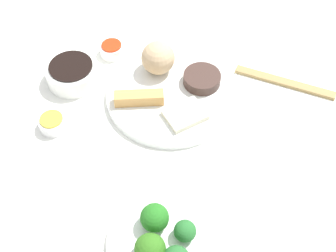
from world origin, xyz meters
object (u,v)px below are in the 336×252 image
at_px(main_plate, 171,95).
at_px(broccoli_plate, 164,243).
at_px(soy_sauce_bowl, 72,74).
at_px(sauce_ramekin_hot_mustard, 53,123).
at_px(chopsticks_pair, 285,82).
at_px(sauce_ramekin_sweet_and_sour, 112,50).

bearing_deg(main_plate, broccoli_plate, -50.83).
relative_size(soy_sauce_bowl, sauce_ramekin_hot_mustard, 2.07).
relative_size(broccoli_plate, sauce_ramekin_hot_mustard, 3.49).
bearing_deg(sauce_ramekin_hot_mustard, broccoli_plate, -6.34).
relative_size(main_plate, sauce_ramekin_hot_mustard, 4.98).
bearing_deg(soy_sauce_bowl, sauce_ramekin_hot_mustard, -58.81).
bearing_deg(broccoli_plate, soy_sauce_bowl, 159.42).
distance_m(sauce_ramekin_hot_mustard, chopsticks_pair, 0.50).
bearing_deg(soy_sauce_bowl, broccoli_plate, -20.58).
bearing_deg(sauce_ramekin_hot_mustard, soy_sauce_bowl, 121.19).
height_order(soy_sauce_bowl, sauce_ramekin_sweet_and_sour, soy_sauce_bowl).
bearing_deg(chopsticks_pair, broccoli_plate, -84.01).
height_order(main_plate, broccoli_plate, main_plate).
xyz_separation_m(soy_sauce_bowl, sauce_ramekin_sweet_and_sour, (0.00, 0.12, -0.01)).
xyz_separation_m(broccoli_plate, sauce_ramekin_hot_mustard, (-0.33, 0.04, 0.01)).
xyz_separation_m(sauce_ramekin_hot_mustard, sauce_ramekin_sweet_and_sour, (-0.07, 0.23, 0.00)).
xyz_separation_m(main_plate, soy_sauce_bowl, (-0.19, -0.10, 0.01)).
xyz_separation_m(main_plate, broccoli_plate, (0.21, -0.26, -0.00)).
height_order(broccoli_plate, sauce_ramekin_sweet_and_sour, sauce_ramekin_sweet_and_sour).
bearing_deg(sauce_ramekin_sweet_and_sour, sauce_ramekin_hot_mustard, -74.14).
bearing_deg(sauce_ramekin_hot_mustard, sauce_ramekin_sweet_and_sour, 105.86).
relative_size(soy_sauce_bowl, sauce_ramekin_sweet_and_sour, 2.07).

